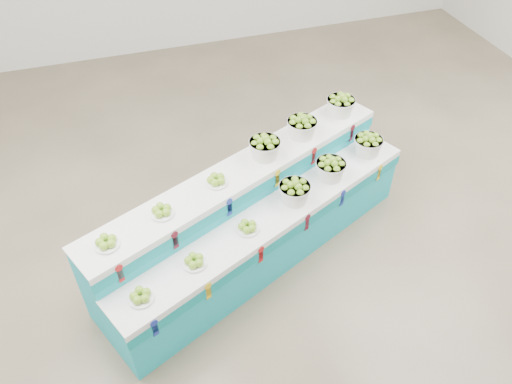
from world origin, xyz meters
TOP-DOWN VIEW (x-y plane):
  - ground at (0.00, 0.00)m, footprint 10.00×10.00m
  - display_stand at (-0.59, -0.01)m, footprint 3.69×2.33m
  - plate_lower_left at (-1.87, -0.82)m, footprint 0.29×0.29m
  - plate_lower_mid at (-1.36, -0.59)m, footprint 0.29×0.29m
  - plate_lower_right at (-0.78, -0.34)m, footprint 0.29×0.29m
  - basket_lower_left at (-0.21, -0.08)m, footprint 0.42×0.42m
  - basket_lower_mid at (0.28, 0.14)m, footprint 0.42×0.42m
  - basket_lower_right at (0.85, 0.39)m, footprint 0.42×0.42m
  - plate_upper_left at (-2.05, -0.41)m, footprint 0.29×0.29m
  - plate_upper_mid at (-1.54, -0.19)m, footprint 0.29×0.29m
  - plate_upper_right at (-0.97, 0.07)m, footprint 0.29×0.29m
  - basket_upper_left at (-0.39, 0.33)m, footprint 0.42×0.42m
  - basket_upper_mid at (0.10, 0.55)m, footprint 0.42×0.42m
  - basket_upper_right at (0.67, 0.80)m, footprint 0.42×0.42m

SIDE VIEW (x-z plane):
  - ground at x=0.00m, z-range 0.00..0.00m
  - display_stand at x=-0.59m, z-range 0.00..1.02m
  - plate_lower_left at x=-1.87m, z-range 0.72..0.82m
  - plate_lower_mid at x=-1.36m, z-range 0.72..0.82m
  - plate_lower_right at x=-0.78m, z-range 0.72..0.82m
  - basket_lower_left at x=-0.21m, z-range 0.72..0.96m
  - basket_lower_mid at x=0.28m, z-range 0.72..0.96m
  - basket_lower_right at x=0.85m, z-range 0.72..0.96m
  - plate_upper_left at x=-2.05m, z-range 1.02..1.12m
  - plate_upper_mid at x=-1.54m, z-range 1.02..1.12m
  - plate_upper_right at x=-0.97m, z-range 1.02..1.12m
  - basket_upper_left at x=-0.39m, z-range 1.02..1.26m
  - basket_upper_mid at x=0.10m, z-range 1.02..1.26m
  - basket_upper_right at x=0.67m, z-range 1.02..1.26m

